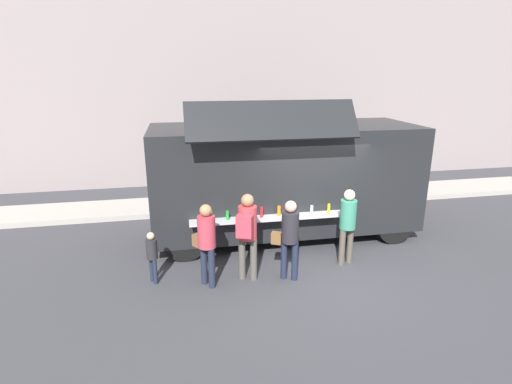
{
  "coord_description": "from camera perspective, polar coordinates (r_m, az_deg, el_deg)",
  "views": [
    {
      "loc": [
        -2.98,
        -7.19,
        4.06
      ],
      "look_at": [
        -1.17,
        1.74,
        1.3
      ],
      "focal_mm": 28.15,
      "sensor_mm": 36.0,
      "label": 1
    }
  ],
  "objects": [
    {
      "name": "curb_strip",
      "position": [
        12.65,
        -17.18,
        -2.28
      ],
      "size": [
        28.0,
        1.6,
        0.15
      ],
      "primitive_type": "cube",
      "color": "#9E998E",
      "rests_on": "ground"
    },
    {
      "name": "ground_plane",
      "position": [
        8.77,
        9.95,
        -10.98
      ],
      "size": [
        60.0,
        60.0,
        0.0
      ],
      "primitive_type": "plane",
      "color": "#38383D"
    },
    {
      "name": "customer_mid_with_backpack",
      "position": [
        7.85,
        -1.27,
        -5.26
      ],
      "size": [
        0.47,
        0.59,
        1.8
      ],
      "rotation": [
        0.0,
        0.0,
        1.18
      ],
      "color": "#4E4A44",
      "rests_on": "ground"
    },
    {
      "name": "customer_front_ordering",
      "position": [
        7.95,
        4.75,
        -5.91
      ],
      "size": [
        0.53,
        0.4,
        1.67
      ],
      "rotation": [
        0.0,
        0.0,
        1.11
      ],
      "color": "#1D2338",
      "rests_on": "ground"
    },
    {
      "name": "customer_rear_waiting",
      "position": [
        7.75,
        -7.08,
        -6.55
      ],
      "size": [
        0.45,
        0.51,
        1.68
      ],
      "rotation": [
        0.0,
        0.0,
        0.63
      ],
      "color": "#1E2436",
      "rests_on": "ground"
    },
    {
      "name": "food_truck_main",
      "position": [
        9.99,
        4.09,
        2.17
      ],
      "size": [
        6.46,
        2.96,
        3.48
      ],
      "rotation": [
        0.0,
        0.0,
        -0.01
      ],
      "color": "black",
      "rests_on": "ground"
    },
    {
      "name": "child_near_queue",
      "position": [
        8.19,
        -14.56,
        -8.38
      ],
      "size": [
        0.22,
        0.22,
        1.08
      ],
      "rotation": [
        0.0,
        0.0,
        0.54
      ],
      "color": "#1D2435",
      "rests_on": "ground"
    },
    {
      "name": "building_behind",
      "position": [
        15.89,
        -13.8,
        21.41
      ],
      "size": [
        32.0,
        2.4,
        10.89
      ],
      "primitive_type": "cube",
      "color": "gray",
      "rests_on": "ground"
    },
    {
      "name": "trash_bin",
      "position": [
        13.67,
        16.3,
        1.16
      ],
      "size": [
        0.6,
        0.6,
        1.04
      ],
      "primitive_type": "cylinder",
      "color": "#2B6538",
      "rests_on": "ground"
    },
    {
      "name": "customer_extra_browsing",
      "position": [
        8.78,
        12.91,
        -3.94
      ],
      "size": [
        0.34,
        0.34,
        1.69
      ],
      "rotation": [
        0.0,
        0.0,
        1.89
      ],
      "color": "#504940",
      "rests_on": "ground"
    }
  ]
}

